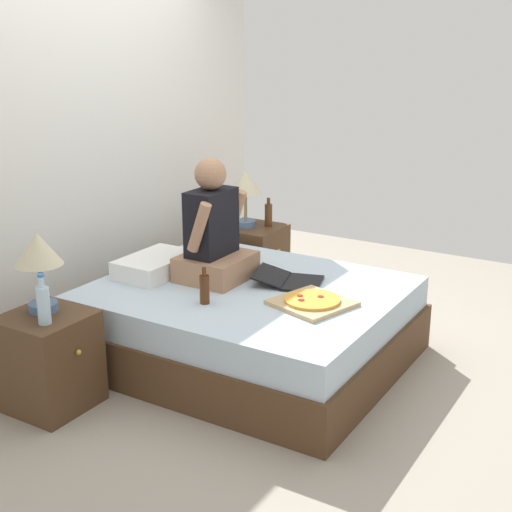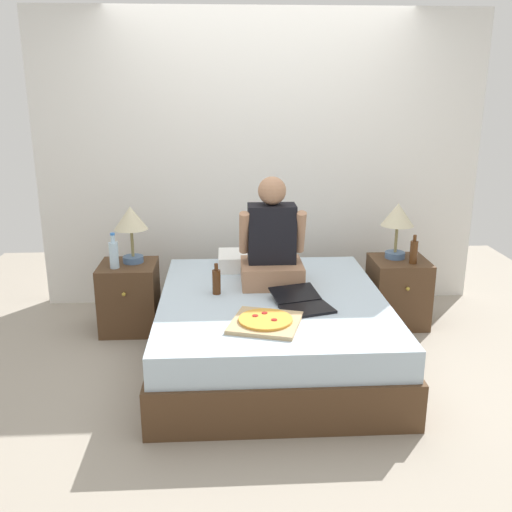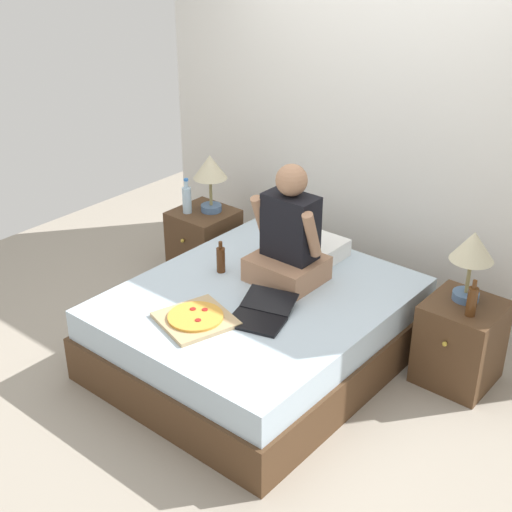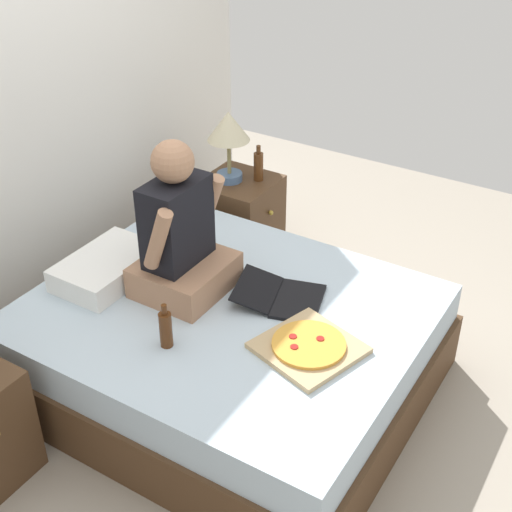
# 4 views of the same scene
# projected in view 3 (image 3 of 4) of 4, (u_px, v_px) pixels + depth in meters

# --- Properties ---
(ground_plane) EXTENTS (5.81, 5.81, 0.00)m
(ground_plane) POSITION_uv_depth(u_px,v_px,m) (259.00, 359.00, 4.69)
(ground_plane) COLOR #9E9384
(wall_back) EXTENTS (3.81, 0.12, 2.50)m
(wall_back) POSITION_uv_depth(u_px,v_px,m) (376.00, 130.00, 5.00)
(wall_back) COLOR silver
(wall_back) RESTS_ON ground
(bed) EXTENTS (1.58, 1.86, 0.50)m
(bed) POSITION_uv_depth(u_px,v_px,m) (259.00, 328.00, 4.58)
(bed) COLOR #4C331E
(bed) RESTS_ON ground
(nightstand_left) EXTENTS (0.44, 0.47, 0.54)m
(nightstand_left) POSITION_uv_depth(u_px,v_px,m) (204.00, 243.00, 5.61)
(nightstand_left) COLOR #4C331E
(nightstand_left) RESTS_ON ground
(lamp_on_left_nightstand) EXTENTS (0.26, 0.26, 0.45)m
(lamp_on_left_nightstand) POSITION_uv_depth(u_px,v_px,m) (210.00, 171.00, 5.35)
(lamp_on_left_nightstand) COLOR #4C6B93
(lamp_on_left_nightstand) RESTS_ON nightstand_left
(water_bottle) EXTENTS (0.07, 0.07, 0.28)m
(water_bottle) POSITION_uv_depth(u_px,v_px,m) (187.00, 199.00, 5.42)
(water_bottle) COLOR silver
(water_bottle) RESTS_ON nightstand_left
(nightstand_right) EXTENTS (0.44, 0.47, 0.54)m
(nightstand_right) POSITION_uv_depth(u_px,v_px,m) (460.00, 342.00, 4.38)
(nightstand_right) COLOR #4C331E
(nightstand_right) RESTS_ON ground
(lamp_on_right_nightstand) EXTENTS (0.26, 0.26, 0.45)m
(lamp_on_right_nightstand) POSITION_uv_depth(u_px,v_px,m) (472.00, 251.00, 4.16)
(lamp_on_right_nightstand) COLOR #4C6B93
(lamp_on_right_nightstand) RESTS_ON nightstand_right
(beer_bottle) EXTENTS (0.06, 0.06, 0.23)m
(beer_bottle) POSITION_uv_depth(u_px,v_px,m) (472.00, 301.00, 4.10)
(beer_bottle) COLOR #512D14
(beer_bottle) RESTS_ON nightstand_right
(pillow) EXTENTS (0.52, 0.34, 0.12)m
(pillow) POSITION_uv_depth(u_px,v_px,m) (306.00, 245.00, 4.94)
(pillow) COLOR white
(pillow) RESTS_ON bed
(person_seated) EXTENTS (0.47, 0.40, 0.78)m
(person_seated) POSITION_uv_depth(u_px,v_px,m) (289.00, 239.00, 4.51)
(person_seated) COLOR #A37556
(person_seated) RESTS_ON bed
(laptop) EXTENTS (0.42, 0.49, 0.07)m
(laptop) POSITION_uv_depth(u_px,v_px,m) (260.00, 315.00, 4.20)
(laptop) COLOR black
(laptop) RESTS_ON bed
(pizza_box) EXTENTS (0.50, 0.50, 0.05)m
(pizza_box) POSITION_uv_depth(u_px,v_px,m) (196.00, 319.00, 4.17)
(pizza_box) COLOR tan
(pizza_box) RESTS_ON bed
(beer_bottle_on_bed) EXTENTS (0.06, 0.06, 0.22)m
(beer_bottle_on_bed) POSITION_uv_depth(u_px,v_px,m) (221.00, 259.00, 4.68)
(beer_bottle_on_bed) COLOR #4C2811
(beer_bottle_on_bed) RESTS_ON bed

